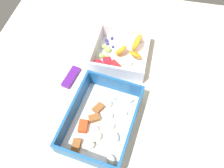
{
  "coord_description": "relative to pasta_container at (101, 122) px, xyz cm",
  "views": [
    {
      "loc": [
        -31.72,
        -5.87,
        53.67
      ],
      "look_at": [
        -1.37,
        0.34,
        4.0
      ],
      "focal_mm": 35.34,
      "sensor_mm": 36.0,
      "label": 1
    }
  ],
  "objects": [
    {
      "name": "table_surface",
      "position": [
        12.28,
        -0.73,
        -2.76
      ],
      "size": [
        80.0,
        80.0,
        2.0
      ],
      "primitive_type": "cube",
      "color": "beige",
      "rests_on": "ground"
    },
    {
      "name": "fruit_bowl",
      "position": [
        21.37,
        -0.8,
        0.14
      ],
      "size": [
        15.58,
        15.63,
        5.83
      ],
      "rotation": [
        0.0,
        0.0,
        -0.02
      ],
      "color": "white",
      "rests_on": "table_surface"
    },
    {
      "name": "candy_bar",
      "position": [
        11.71,
        11.43,
        -1.16
      ],
      "size": [
        7.33,
        3.71,
        1.2
      ],
      "primitive_type": "cube",
      "rotation": [
        0.0,
        0.0,
        -0.2
      ],
      "color": "#51197A",
      "rests_on": "table_surface"
    },
    {
      "name": "pasta_container",
      "position": [
        0.0,
        0.0,
        0.0
      ],
      "size": [
        22.56,
        17.81,
        5.77
      ],
      "rotation": [
        0.0,
        0.0,
        -0.13
      ],
      "color": "white",
      "rests_on": "table_surface"
    }
  ]
}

